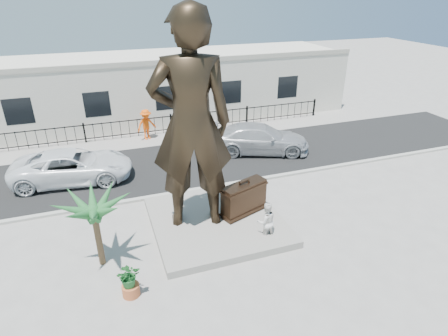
# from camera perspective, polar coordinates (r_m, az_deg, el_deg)

# --- Properties ---
(ground) EXTENTS (100.00, 100.00, 0.00)m
(ground) POSITION_cam_1_polar(r_m,az_deg,el_deg) (14.80, 2.60, -11.28)
(ground) COLOR #9E9991
(ground) RESTS_ON ground
(street) EXTENTS (40.00, 7.00, 0.01)m
(street) POSITION_cam_1_polar(r_m,az_deg,el_deg) (21.38, -5.31, 1.15)
(street) COLOR black
(street) RESTS_ON ground
(curb) EXTENTS (40.00, 0.25, 0.12)m
(curb) POSITION_cam_1_polar(r_m,az_deg,el_deg) (18.33, -2.58, -3.05)
(curb) COLOR #A5A399
(curb) RESTS_ON ground
(far_sidewalk) EXTENTS (40.00, 2.50, 0.02)m
(far_sidewalk) POSITION_cam_1_polar(r_m,az_deg,el_deg) (24.98, -7.61, 4.80)
(far_sidewalk) COLOR #9E9991
(far_sidewalk) RESTS_ON ground
(plinth) EXTENTS (5.20, 5.20, 0.30)m
(plinth) POSITION_cam_1_polar(r_m,az_deg,el_deg) (15.72, -1.13, -8.09)
(plinth) COLOR gray
(plinth) RESTS_ON ground
(fence) EXTENTS (22.00, 0.10, 1.20)m
(fence) POSITION_cam_1_polar(r_m,az_deg,el_deg) (25.51, -8.08, 6.65)
(fence) COLOR black
(fence) RESTS_ON ground
(building) EXTENTS (28.00, 7.00, 4.40)m
(building) POSITION_cam_1_polar(r_m,az_deg,el_deg) (29.04, -10.03, 12.19)
(building) COLOR silver
(building) RESTS_ON ground
(statue) EXTENTS (3.34, 2.51, 8.29)m
(statue) POSITION_cam_1_polar(r_m,az_deg,el_deg) (13.71, -5.06, 6.67)
(statue) COLOR black
(statue) RESTS_ON plinth
(suitcase) EXTENTS (2.09, 1.28, 1.41)m
(suitcase) POSITION_cam_1_polar(r_m,az_deg,el_deg) (15.61, 3.04, -4.66)
(suitcase) COLOR #312014
(suitcase) RESTS_ON plinth
(tourist) EXTENTS (0.81, 0.65, 1.60)m
(tourist) POSITION_cam_1_polar(r_m,az_deg,el_deg) (14.62, 6.43, -8.10)
(tourist) COLOR silver
(tourist) RESTS_ON ground
(car_white) EXTENTS (6.04, 3.31, 1.60)m
(car_white) POSITION_cam_1_polar(r_m,az_deg,el_deg) (20.25, -22.07, 0.27)
(car_white) COLOR white
(car_white) RESTS_ON street
(car_silver) EXTENTS (6.21, 4.20, 1.67)m
(car_silver) POSITION_cam_1_polar(r_m,az_deg,el_deg) (22.22, 5.49, 4.49)
(car_silver) COLOR #A6A7AA
(car_silver) RESTS_ON street
(worker) EXTENTS (1.44, 1.12, 1.96)m
(worker) POSITION_cam_1_polar(r_m,az_deg,el_deg) (24.49, -11.74, 6.51)
(worker) COLOR #FB570D
(worker) RESTS_ON far_sidewalk
(palm_tree) EXTENTS (1.80, 1.80, 3.20)m
(palm_tree) POSITION_cam_1_polar(r_m,az_deg,el_deg) (14.53, -17.97, -13.59)
(palm_tree) COLOR #205A29
(palm_tree) RESTS_ON ground
(planter) EXTENTS (0.56, 0.56, 0.40)m
(planter) POSITION_cam_1_polar(r_m,az_deg,el_deg) (12.94, -13.99, -17.59)
(planter) COLOR #BA5B31
(planter) RESTS_ON ground
(shrub) EXTENTS (0.74, 0.64, 0.81)m
(shrub) POSITION_cam_1_polar(r_m,az_deg,el_deg) (12.54, -14.30, -15.57)
(shrub) COLOR #1E5D26
(shrub) RESTS_ON planter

